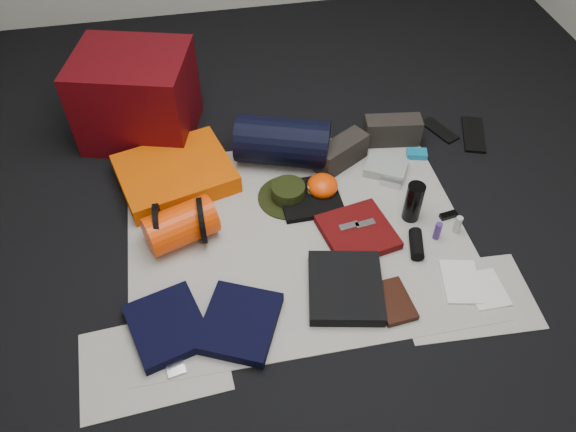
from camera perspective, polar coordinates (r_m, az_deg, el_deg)
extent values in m
cube|color=black|center=(2.71, 0.95, -1.94)|extent=(4.50, 4.50, 0.02)
cube|color=beige|center=(2.70, 0.96, -1.76)|extent=(1.60, 1.30, 0.01)
cube|color=beige|center=(2.38, -13.46, -14.16)|extent=(0.61, 0.44, 0.00)
cube|color=beige|center=(2.59, 17.63, -7.86)|extent=(0.60, 0.43, 0.00)
cube|color=#53060B|center=(3.21, -15.13, 11.64)|extent=(0.70, 0.63, 0.49)
cube|color=#F95A02|center=(2.96, -11.37, 4.25)|extent=(0.66, 0.58, 0.10)
cylinder|color=#FD3F04|center=(2.65, -10.85, -0.94)|extent=(0.37, 0.29, 0.19)
cylinder|color=black|center=(2.64, -13.03, -1.06)|extent=(0.02, 0.22, 0.22)
cylinder|color=black|center=(2.63, -8.74, -0.45)|extent=(0.03, 0.22, 0.22)
cylinder|color=black|center=(2.98, -0.54, 7.57)|extent=(0.54, 0.40, 0.25)
cylinder|color=black|center=(2.85, 0.03, 1.93)|extent=(0.40, 0.40, 0.01)
cylinder|color=black|center=(2.82, 0.03, 2.52)|extent=(0.17, 0.17, 0.07)
cube|color=#2A2521|center=(3.00, 5.45, 6.40)|extent=(0.32, 0.25, 0.15)
cube|color=#2A2521|center=(3.18, 10.56, 8.54)|extent=(0.32, 0.15, 0.15)
cube|color=black|center=(3.36, 15.12, 8.42)|extent=(0.17, 0.25, 0.01)
cube|color=black|center=(3.39, 18.31, 7.87)|extent=(0.21, 0.32, 0.02)
cube|color=black|center=(2.42, -12.17, -10.86)|extent=(0.37, 0.40, 0.05)
cube|color=black|center=(2.38, -4.92, -10.75)|extent=(0.41, 0.43, 0.05)
cube|color=black|center=(2.48, 5.85, -7.23)|extent=(0.39, 0.42, 0.06)
cube|color=black|center=(2.83, 2.25, 1.85)|extent=(0.30, 0.28, 0.03)
cube|color=#540909|center=(2.69, 7.09, -1.64)|extent=(0.37, 0.37, 0.04)
ellipsoid|color=#FD3F04|center=(2.85, 3.52, 3.09)|extent=(0.20, 0.20, 0.10)
cube|color=#949C94|center=(3.02, 9.91, 4.83)|extent=(0.26, 0.24, 0.05)
cylinder|color=black|center=(2.75, 12.63, 1.39)|extent=(0.10, 0.10, 0.21)
cylinder|color=black|center=(2.68, 12.91, -2.80)|extent=(0.10, 0.17, 0.06)
cube|color=silver|center=(2.96, 10.45, 3.53)|extent=(0.12, 0.11, 0.04)
cube|color=#107CA3|center=(3.15, 12.95, 6.18)|extent=(0.12, 0.09, 0.03)
cylinder|color=#44267C|center=(2.73, 14.95, -1.48)|extent=(0.03, 0.03, 0.10)
cylinder|color=#B2B6B1|center=(2.78, 16.86, -0.85)|extent=(0.03, 0.03, 0.10)
cube|color=black|center=(2.48, 10.67, -8.52)|extent=(0.16, 0.23, 0.03)
cube|color=silver|center=(2.63, 17.16, -6.38)|extent=(0.21, 0.26, 0.01)
cube|color=silver|center=(2.64, 19.47, -7.01)|extent=(0.16, 0.20, 0.01)
cube|color=black|center=(2.87, 15.98, 0.07)|extent=(0.09, 0.05, 0.02)
cube|color=silver|center=(2.34, -11.36, -14.87)|extent=(0.08, 0.08, 0.01)
cylinder|color=white|center=(2.83, 2.53, 2.79)|extent=(0.05, 0.05, 0.04)
cube|color=silver|center=(2.67, 6.20, -1.05)|extent=(0.10, 0.05, 0.01)
cube|color=silver|center=(2.69, 7.84, -0.80)|extent=(0.10, 0.05, 0.01)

